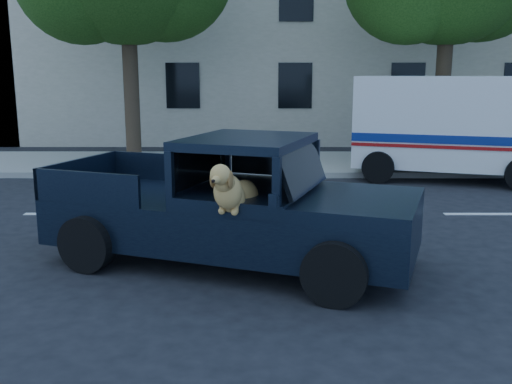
{
  "coord_description": "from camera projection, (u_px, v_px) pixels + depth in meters",
  "views": [
    {
      "loc": [
        -0.38,
        -7.13,
        2.63
      ],
      "look_at": [
        -0.38,
        0.16,
        1.11
      ],
      "focal_mm": 40.0,
      "sensor_mm": 36.0,
      "label": 1
    }
  ],
  "objects": [
    {
      "name": "pickup_truck",
      "position": [
        225.0,
        221.0,
        7.95
      ],
      "size": [
        5.38,
        3.53,
        1.8
      ],
      "rotation": [
        0.0,
        0.0,
        -0.35
      ],
      "color": "black",
      "rests_on": "ground"
    },
    {
      "name": "mail_truck",
      "position": [
        446.0,
        135.0,
        14.26
      ],
      "size": [
        5.11,
        3.51,
        2.56
      ],
      "rotation": [
        0.0,
        0.0,
        -0.3
      ],
      "color": "silver",
      "rests_on": "ground"
    },
    {
      "name": "lane_stripes",
      "position": [
        381.0,
        214.0,
        10.84
      ],
      "size": [
        21.6,
        0.14,
        0.01
      ],
      "primitive_type": null,
      "color": "silver",
      "rests_on": "ground"
    },
    {
      "name": "far_sidewalk",
      "position": [
        269.0,
        163.0,
        16.51
      ],
      "size": [
        60.0,
        4.0,
        0.15
      ],
      "primitive_type": "cube",
      "color": "gray",
      "rests_on": "ground"
    },
    {
      "name": "ground",
      "position": [
        285.0,
        277.0,
        7.52
      ],
      "size": [
        120.0,
        120.0,
        0.0
      ],
      "primitive_type": "plane",
      "color": "black",
      "rests_on": "ground"
    },
    {
      "name": "building_main",
      "position": [
        341.0,
        26.0,
        22.75
      ],
      "size": [
        26.0,
        6.0,
        9.0
      ],
      "primitive_type": "cube",
      "color": "beige",
      "rests_on": "ground"
    }
  ]
}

